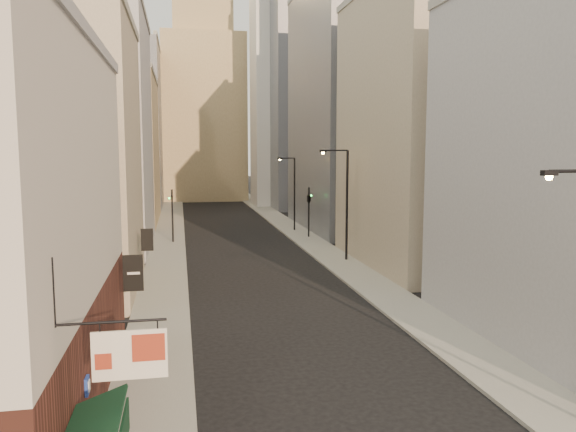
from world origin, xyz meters
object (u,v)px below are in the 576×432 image
at_px(white_tower, 279,85).
at_px(traffic_light_right, 309,199).
at_px(clock_tower, 203,99).
at_px(streetlamp_far, 293,190).
at_px(streetlamp_mid, 344,198).
at_px(traffic_light_left, 172,206).

height_order(white_tower, traffic_light_right, white_tower).
bearing_deg(traffic_light_right, clock_tower, -90.88).
distance_m(clock_tower, white_tower, 17.83).
xyz_separation_m(white_tower, streetlamp_far, (-3.66, -29.25, -14.14)).
xyz_separation_m(streetlamp_far, traffic_light_right, (0.62, -4.83, -0.61)).
height_order(streetlamp_mid, traffic_light_right, streetlamp_mid).
xyz_separation_m(streetlamp_far, traffic_light_left, (-12.44, -5.46, -0.99)).
relative_size(streetlamp_mid, traffic_light_right, 1.72).
xyz_separation_m(streetlamp_mid, streetlamp_far, (-0.65, 16.67, -0.46)).
xyz_separation_m(white_tower, streetlamp_mid, (-3.01, -45.92, -13.68)).
distance_m(streetlamp_far, traffic_light_left, 13.62).
height_order(white_tower, streetlamp_mid, white_tower).
bearing_deg(white_tower, clock_tower, 128.16).
height_order(traffic_light_left, traffic_light_right, same).
bearing_deg(clock_tower, traffic_light_left, -95.98).
height_order(clock_tower, streetlamp_mid, clock_tower).
bearing_deg(clock_tower, white_tower, -51.84).
distance_m(streetlamp_far, traffic_light_right, 4.91).
bearing_deg(streetlamp_far, streetlamp_mid, -103.92).
relative_size(traffic_light_left, traffic_light_right, 1.00).
distance_m(streetlamp_mid, traffic_light_left, 17.30).
xyz_separation_m(white_tower, traffic_light_right, (-3.04, -34.08, -14.75)).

